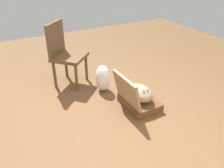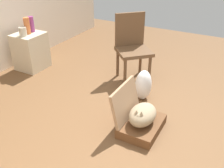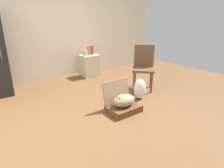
# 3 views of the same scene
# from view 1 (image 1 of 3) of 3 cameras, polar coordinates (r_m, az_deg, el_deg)

# --- Properties ---
(ground_plane) EXTENTS (7.68, 7.68, 0.00)m
(ground_plane) POSITION_cam_1_polar(r_m,az_deg,el_deg) (3.04, 1.08, -7.95)
(ground_plane) COLOR brown
(ground_plane) RESTS_ON ground
(suitcase_base) EXTENTS (0.54, 0.40, 0.11)m
(suitcase_base) POSITION_cam_1_polar(r_m,az_deg,el_deg) (3.22, 6.74, -4.53)
(suitcase_base) COLOR brown
(suitcase_base) RESTS_ON ground
(suitcase_lid) EXTENTS (0.54, 0.13, 0.40)m
(suitcase_lid) POSITION_cam_1_polar(r_m,az_deg,el_deg) (2.98, 3.64, -1.56)
(suitcase_lid) COLOR #9B7756
(suitcase_lid) RESTS_ON suitcase_base
(cat) EXTENTS (0.49, 0.28, 0.22)m
(cat) POSITION_cam_1_polar(r_m,az_deg,el_deg) (3.13, 6.95, -2.18)
(cat) COLOR #998466
(cat) RESTS_ON suitcase_base
(plastic_bag_white) EXTENTS (0.26, 0.21, 0.42)m
(plastic_bag_white) POSITION_cam_1_polar(r_m,az_deg,el_deg) (3.49, -2.24, 1.45)
(plastic_bag_white) COLOR white
(plastic_bag_white) RESTS_ON ground
(chair) EXTENTS (0.66, 0.66, 0.98)m
(chair) POSITION_cam_1_polar(r_m,az_deg,el_deg) (3.65, -11.58, 7.69)
(chair) COLOR brown
(chair) RESTS_ON ground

